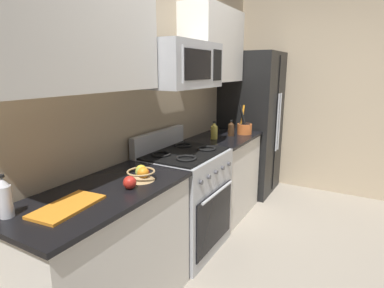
{
  "coord_description": "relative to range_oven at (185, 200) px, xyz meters",
  "views": [
    {
      "loc": [
        -2.26,
        -0.75,
        1.63
      ],
      "look_at": [
        -0.08,
        0.48,
        1.03
      ],
      "focal_mm": 29.02,
      "sensor_mm": 36.0,
      "label": 1
    }
  ],
  "objects": [
    {
      "name": "bottle_oil",
      "position": [
        0.68,
        0.03,
        0.52
      ],
      "size": [
        0.07,
        0.07,
        0.19
      ],
      "color": "gold",
      "rests_on": "counter_right"
    },
    {
      "name": "utensil_crock",
      "position": [
        1.09,
        -0.15,
        0.51
      ],
      "size": [
        0.17,
        0.17,
        0.34
      ],
      "color": "#D1662D",
      "rests_on": "counter_right"
    },
    {
      "name": "refrigerator",
      "position": [
        1.72,
        -0.02,
        0.45
      ],
      "size": [
        0.77,
        0.71,
        1.85
      ],
      "color": "black",
      "rests_on": "ground"
    },
    {
      "name": "bottle_vinegar",
      "position": [
        -1.47,
        0.16,
        0.54
      ],
      "size": [
        0.07,
        0.07,
        0.22
      ],
      "color": "silver",
      "rests_on": "counter_left"
    },
    {
      "name": "upper_cabinets_right",
      "position": [
        0.86,
        0.15,
        1.41
      ],
      "size": [
        0.92,
        0.34,
        0.76
      ],
      "color": "silver"
    },
    {
      "name": "apple_loose",
      "position": [
        -0.87,
        -0.13,
        0.48
      ],
      "size": [
        0.08,
        0.08,
        0.08
      ],
      "primitive_type": "sphere",
      "color": "red",
      "rests_on": "counter_left"
    },
    {
      "name": "bottle_soy",
      "position": [
        0.92,
        -0.06,
        0.52
      ],
      "size": [
        0.07,
        0.07,
        0.18
      ],
      "color": "#382314",
      "rests_on": "counter_right"
    },
    {
      "name": "wall_right",
      "position": [
        2.2,
        -0.6,
        0.83
      ],
      "size": [
        0.1,
        8.0,
        2.6
      ],
      "primitive_type": "cube",
      "color": "tan",
      "rests_on": "ground"
    },
    {
      "name": "cutting_board",
      "position": [
        -1.25,
        -0.02,
        0.44
      ],
      "size": [
        0.4,
        0.24,
        0.02
      ],
      "primitive_type": "cube",
      "rotation": [
        0.0,
        0.0,
        0.1
      ],
      "color": "orange",
      "rests_on": "counter_left"
    },
    {
      "name": "wall_back",
      "position": [
        0.0,
        0.37,
        0.83
      ],
      "size": [
        8.0,
        0.1,
        2.6
      ],
      "primitive_type": "cube",
      "color": "tan",
      "rests_on": "ground"
    },
    {
      "name": "counter_right",
      "position": [
        0.85,
        -0.0,
        -0.02
      ],
      "size": [
        0.93,
        0.6,
        0.91
      ],
      "color": "silver",
      "rests_on": "ground"
    },
    {
      "name": "ground_plane",
      "position": [
        0.0,
        -0.6,
        -0.47
      ],
      "size": [
        16.0,
        16.0,
        0.0
      ],
      "primitive_type": "plane",
      "color": "gray"
    },
    {
      "name": "fruit_basket",
      "position": [
        -0.71,
        -0.09,
        0.48
      ],
      "size": [
        0.19,
        0.19,
        0.1
      ],
      "color": "tan",
      "rests_on": "counter_left"
    },
    {
      "name": "range_oven",
      "position": [
        0.0,
        0.0,
        0.0
      ],
      "size": [
        0.76,
        0.64,
        1.09
      ],
      "color": "#B2B5BA",
      "rests_on": "ground"
    },
    {
      "name": "microwave",
      "position": [
        -0.0,
        0.03,
        1.2
      ],
      "size": [
        0.78,
        0.44,
        0.37
      ],
      "color": "#B2B5BA"
    },
    {
      "name": "upper_cabinets_left",
      "position": [
        -0.99,
        0.15,
        1.41
      ],
      "size": [
        1.18,
        0.34,
        0.76
      ],
      "color": "silver"
    },
    {
      "name": "counter_left",
      "position": [
        -0.99,
        -0.0,
        -0.02
      ],
      "size": [
        1.19,
        0.6,
        0.91
      ],
      "color": "silver",
      "rests_on": "ground"
    }
  ]
}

